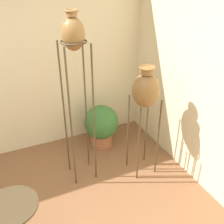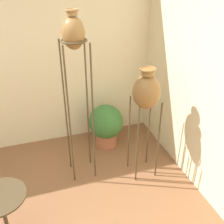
% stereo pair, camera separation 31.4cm
% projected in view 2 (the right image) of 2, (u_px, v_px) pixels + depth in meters
% --- Properties ---
extents(wall_back, '(7.87, 0.06, 2.70)m').
position_uv_depth(wall_back, '(16.00, 59.00, 3.54)').
color(wall_back, beige).
rests_on(wall_back, ground_plane).
extents(vase_stand_tall, '(0.30, 0.30, 2.08)m').
position_uv_depth(vase_stand_tall, '(74.00, 43.00, 2.74)').
color(vase_stand_tall, '#473823').
rests_on(vase_stand_tall, ground_plane).
extents(vase_stand_medium, '(0.33, 0.33, 1.47)m').
position_uv_depth(vase_stand_medium, '(146.00, 93.00, 3.02)').
color(vase_stand_medium, '#473823').
rests_on(vase_stand_medium, ground_plane).
extents(side_table, '(0.47, 0.47, 0.69)m').
position_uv_depth(side_table, '(3.00, 211.00, 2.37)').
color(side_table, '#473823').
rests_on(side_table, ground_plane).
extents(potted_plant, '(0.52, 0.52, 0.66)m').
position_uv_depth(potted_plant, '(106.00, 124.00, 3.96)').
color(potted_plant, '#B26647').
rests_on(potted_plant, ground_plane).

